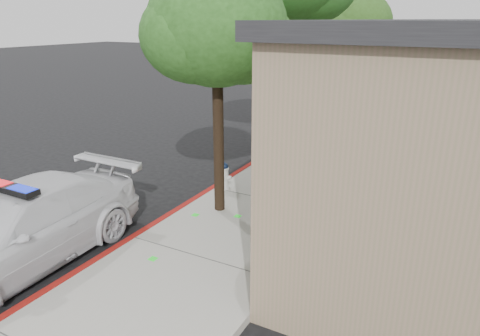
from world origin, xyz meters
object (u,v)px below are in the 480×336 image
object	(u,v)px
fire_hydrant	(224,175)
street_tree_far	(356,26)
street_tree_near	(217,32)
police_car	(18,228)

from	to	relation	value
fire_hydrant	street_tree_far	world-z (taller)	street_tree_far
fire_hydrant	street_tree_near	world-z (taller)	street_tree_near
fire_hydrant	street_tree_near	distance (m)	3.71
street_tree_near	police_car	bearing A→B (deg)	-121.09
street_tree_near	street_tree_far	distance (m)	9.18
street_tree_far	police_car	bearing A→B (deg)	-101.47
fire_hydrant	street_tree_near	size ratio (longest dim) A/B	0.14
fire_hydrant	street_tree_far	bearing A→B (deg)	70.84
street_tree_near	street_tree_far	world-z (taller)	street_tree_near
street_tree_near	street_tree_far	bearing A→B (deg)	87.11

